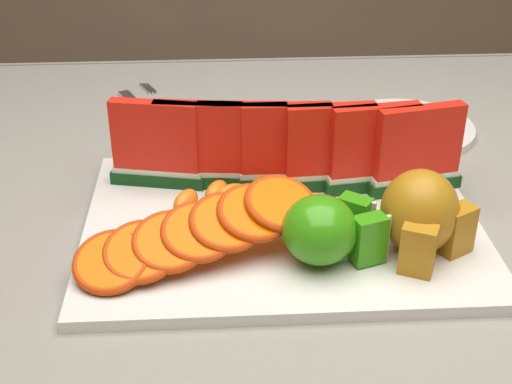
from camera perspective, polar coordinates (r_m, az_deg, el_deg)
name	(u,v)px	position (r m, az deg, el deg)	size (l,w,h in m)	color
table	(261,302)	(0.80, 0.40, -8.80)	(1.40, 0.90, 0.75)	#462619
tablecloth	(261,256)	(0.77, 0.42, -5.15)	(1.53, 1.03, 0.20)	gray
platter	(282,224)	(0.73, 2.08, -2.61)	(0.40, 0.30, 0.01)	silver
apple_cluster	(327,230)	(0.66, 5.70, -3.02)	(0.10, 0.08, 0.06)	#2C7E12
pear_cluster	(422,215)	(0.68, 13.11, -1.79)	(0.09, 0.10, 0.08)	#B7880C
side_plate	(405,128)	(0.96, 11.85, 5.04)	(0.19, 0.19, 0.01)	silver
fork	(144,110)	(1.02, -8.95, 6.53)	(0.09, 0.19, 0.00)	silver
watermelon_row	(286,149)	(0.77, 2.41, 3.47)	(0.39, 0.07, 0.10)	#0F3919
orange_fan_front	(199,231)	(0.66, -4.61, -3.17)	(0.25, 0.14, 0.06)	#E96000
orange_fan_back	(232,149)	(0.83, -1.96, 3.47)	(0.23, 0.09, 0.04)	#E96000
tangerine_segments	(253,198)	(0.74, -0.25, -0.46)	(0.17, 0.06, 0.02)	#F44B02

